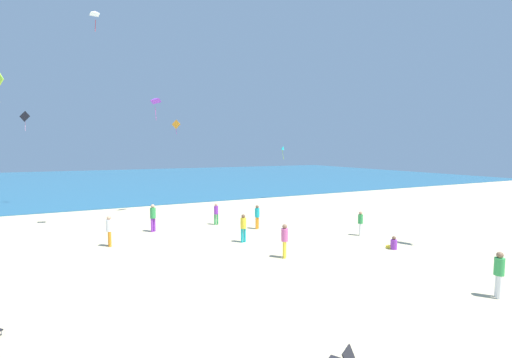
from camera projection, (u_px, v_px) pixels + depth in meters
name	position (u px, v px, depth m)	size (l,w,h in m)	color
ground_plane	(224.00, 238.00, 20.21)	(120.00, 120.00, 0.00)	#C6B58C
ocean_water	(128.00, 179.00, 59.09)	(120.00, 60.00, 0.05)	#236084
person_0	(285.00, 238.00, 16.49)	(0.45, 0.45, 1.61)	yellow
person_1	(216.00, 212.00, 23.77)	(0.36, 0.36, 1.47)	green
person_2	(499.00, 271.00, 12.03)	(0.45, 0.45, 1.62)	white
person_3	(360.00, 222.00, 20.78)	(0.41, 0.41, 1.44)	white
person_4	(153.00, 216.00, 21.72)	(0.48, 0.48, 1.72)	purple
person_5	(109.00, 229.00, 18.44)	(0.35, 0.35, 1.63)	orange
person_6	(257.00, 215.00, 22.52)	(0.42, 0.42, 1.53)	orange
person_7	(393.00, 244.00, 17.98)	(0.37, 0.58, 0.68)	purple
person_8	(243.00, 226.00, 19.26)	(0.35, 0.35, 1.56)	#19ADB2
kite_orange	(176.00, 125.00, 36.72)	(0.76, 0.70, 1.55)	orange
kite_white	(95.00, 13.00, 21.17)	(0.74, 0.75, 1.24)	white
kite_purple	(155.00, 100.00, 27.50)	(1.04, 0.98, 1.82)	purple
kite_black	(25.00, 117.00, 31.60)	(0.88, 0.55, 1.80)	black
kite_teal	(283.00, 148.00, 35.65)	(0.52, 0.49, 1.43)	#1EADAD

